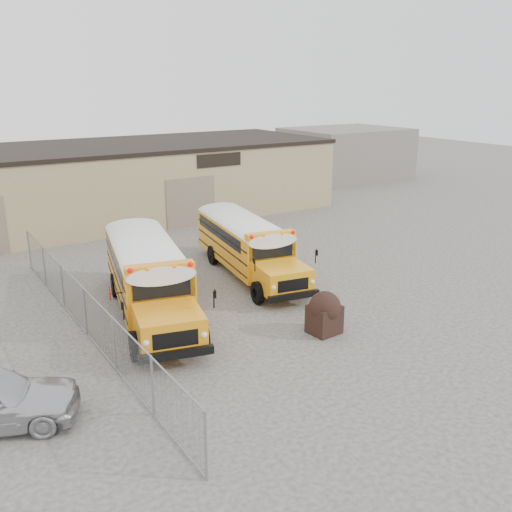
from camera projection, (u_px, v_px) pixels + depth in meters
ground at (276, 327)px, 20.69m from camera, size 120.00×120.00×0.00m
warehouse at (98, 182)px, 36.09m from camera, size 30.20×10.20×4.67m
chainlink_fence at (85, 311)px, 19.76m from camera, size 0.07×18.07×1.81m
distant_building_right at (345, 153)px, 51.67m from camera, size 10.00×8.00×4.40m
school_bus_left at (129, 234)px, 26.94m from camera, size 4.46×9.85×2.80m
school_bus_right at (209, 216)px, 30.84m from camera, size 3.62×9.19×2.62m
tarp_bundle at (325, 312)px, 20.00m from camera, size 1.13×1.13×1.54m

